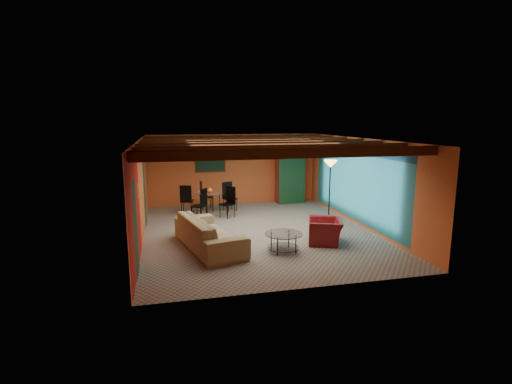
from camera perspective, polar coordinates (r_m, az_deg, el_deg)
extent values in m
cube|color=gray|center=(11.45, 0.23, -5.85)|extent=(6.50, 8.00, 0.01)
cube|color=silver|center=(10.99, 0.24, 7.78)|extent=(6.50, 8.00, 0.01)
cube|color=#CC5E2F|center=(15.02, -3.33, 3.36)|extent=(6.50, 0.02, 2.70)
cube|color=#A41712|center=(10.86, -16.68, 0.12)|extent=(0.02, 8.00, 2.70)
cube|color=teal|center=(12.30, 15.13, 1.39)|extent=(0.02, 8.00, 2.70)
imported|color=#8E815B|center=(10.02, -6.93, -5.96)|extent=(1.68, 2.91, 0.80)
imported|color=maroon|center=(10.53, 10.19, -5.66)|extent=(1.17, 1.24, 0.65)
cube|color=maroon|center=(15.32, 5.02, 1.88)|extent=(1.10, 0.62, 1.85)
cube|color=black|center=(14.81, -6.76, 4.37)|extent=(1.05, 0.03, 0.65)
imported|color=#26661E|center=(15.19, 5.09, 6.19)|extent=(0.47, 0.42, 0.45)
imported|color=orange|center=(13.42, -6.86, 1.56)|extent=(0.20, 0.20, 0.21)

